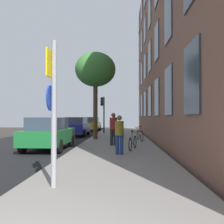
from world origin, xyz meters
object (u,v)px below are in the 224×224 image
(bicycle_0, at_px, (133,142))
(car_2, at_px, (92,124))
(car_0, at_px, (49,133))
(traffic_light, at_px, (103,108))
(pedestrian_0, at_px, (119,132))
(pedestrian_1, at_px, (113,127))
(sign_post, at_px, (53,103))
(bicycle_2, at_px, (121,133))
(bicycle_1, at_px, (140,135))
(car_1, at_px, (77,126))
(tree_near, at_px, (95,70))
(pedestrian_2, at_px, (114,124))

(bicycle_0, distance_m, car_2, 17.56)
(car_0, distance_m, car_2, 16.50)
(traffic_light, height_order, pedestrian_0, traffic_light)
(pedestrian_1, height_order, car_2, pedestrian_1)
(sign_post, height_order, bicycle_0, sign_post)
(traffic_light, xyz_separation_m, pedestrian_1, (1.32, -9.79, -1.35))
(traffic_light, height_order, bicycle_0, traffic_light)
(bicycle_2, relative_size, car_2, 0.36)
(bicycle_1, relative_size, car_1, 0.44)
(bicycle_0, bearing_deg, car_0, 171.75)
(tree_near, bearing_deg, sign_post, -88.49)
(sign_post, distance_m, car_2, 23.41)
(pedestrian_2, height_order, car_0, pedestrian_2)
(traffic_light, distance_m, pedestrian_1, 9.97)
(traffic_light, distance_m, pedestrian_0, 13.09)
(traffic_light, distance_m, bicycle_0, 11.83)
(pedestrian_1, xyz_separation_m, car_1, (-3.37, 7.70, -0.28))
(car_0, bearing_deg, traffic_light, 80.13)
(tree_near, bearing_deg, bicycle_1, -20.09)
(car_1, bearing_deg, pedestrian_1, -66.36)
(car_0, distance_m, car_1, 8.75)
(bicycle_0, xyz_separation_m, pedestrian_1, (-0.97, 1.64, 0.65))
(pedestrian_2, bearing_deg, bicycle_0, -81.41)
(sign_post, xyz_separation_m, car_0, (-2.14, 6.81, -1.12))
(tree_near, bearing_deg, bicycle_2, 43.55)
(sign_post, relative_size, car_1, 0.81)
(pedestrian_2, bearing_deg, car_2, 106.41)
(tree_near, bearing_deg, pedestrian_2, 59.27)
(sign_post, distance_m, pedestrian_0, 5.03)
(bicycle_2, height_order, car_2, car_2)
(bicycle_0, distance_m, pedestrian_2, 7.51)
(bicycle_1, bearing_deg, bicycle_2, 113.43)
(sign_post, xyz_separation_m, car_1, (-2.31, 15.55, -1.12))
(tree_near, bearing_deg, car_0, -111.12)
(tree_near, height_order, car_2, tree_near)
(tree_near, xyz_separation_m, car_0, (-1.83, -4.75, -4.05))
(car_0, bearing_deg, sign_post, -72.57)
(car_1, bearing_deg, bicycle_1, -45.56)
(bicycle_0, bearing_deg, sign_post, -108.13)
(car_2, bearing_deg, tree_near, -82.05)
(traffic_light, distance_m, car_2, 6.14)
(bicycle_2, bearing_deg, car_0, -119.30)
(traffic_light, bearing_deg, bicycle_0, -78.71)
(bicycle_2, distance_m, car_2, 10.63)
(pedestrian_2, distance_m, car_0, 7.45)
(pedestrian_0, distance_m, pedestrian_2, 8.88)
(traffic_light, distance_m, bicycle_1, 8.00)
(tree_near, distance_m, bicycle_2, 5.06)
(bicycle_1, distance_m, pedestrian_1, 3.14)
(car_2, bearing_deg, sign_post, -85.23)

